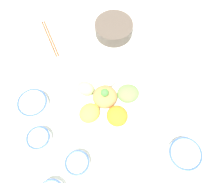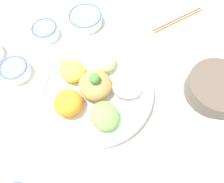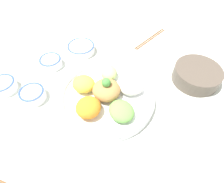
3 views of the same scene
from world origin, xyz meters
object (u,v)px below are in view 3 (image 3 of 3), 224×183
Objects in this scene: rice_bowl_plain at (51,62)px; chopsticks_pair_far at (150,38)px; serving_spoon_main at (195,154)px; rice_bowl_blue at (3,85)px; side_serving_bowl at (197,74)px; sauce_bowl_dark at (33,94)px; sauce_bowl_far at (81,48)px; salad_platter at (107,95)px.

rice_bowl_plain is 0.46m from chopsticks_pair_far.
rice_bowl_plain is at bearing -154.89° from serving_spoon_main.
side_serving_bowl is at bearing 148.55° from rice_bowl_blue.
sauce_bowl_dark is 0.29m from sauce_bowl_far.
sauce_bowl_far is at bearing -28.89° from chopsticks_pair_far.
sauce_bowl_far is at bearing -101.45° from salad_platter.
rice_bowl_plain reaches higher than serving_spoon_main.
sauce_bowl_dark is (0.21, -0.15, -0.00)m from salad_platter.
side_serving_bowl reaches higher than sauce_bowl_dark.
salad_platter is at bearing 15.31° from chopsticks_pair_far.
rice_bowl_blue is (0.28, -0.25, -0.00)m from salad_platter.
serving_spoon_main is (-0.37, 0.56, -0.02)m from rice_bowl_blue.
sauce_bowl_dark is at bearing 45.11° from rice_bowl_plain.
salad_platter is 3.88× the size of rice_bowl_plain.
side_serving_bowl is at bearing 71.80° from chopsticks_pair_far.
rice_bowl_blue is 0.67m from serving_spoon_main.
sauce_bowl_far is 0.59m from serving_spoon_main.
chopsticks_pair_far is at bearing 167.90° from rice_bowl_plain.
rice_bowl_blue and sauce_bowl_dark have the same top height.
serving_spoon_main is (-0.10, 0.31, -0.02)m from salad_platter.
sauce_bowl_dark is 0.66× the size of serving_spoon_main.
chopsticks_pair_far is 0.55m from serving_spoon_main.
rice_bowl_blue reaches higher than rice_bowl_plain.
rice_bowl_blue is 0.19m from rice_bowl_plain.
salad_platter is 0.41m from chopsticks_pair_far.
serving_spoon_main is at bearing 107.61° from rice_bowl_plain.
salad_platter is at bearing -19.50° from side_serving_bowl.
sauce_bowl_dark is 0.55m from serving_spoon_main.
side_serving_bowl is (-0.33, 0.12, 0.01)m from salad_platter.
sauce_bowl_far is 0.54× the size of chopsticks_pair_far.
side_serving_bowl is 0.80× the size of chopsticks_pair_far.
serving_spoon_main is at bearing 50.44° from chopsticks_pair_far.
sauce_bowl_far is (-0.14, -0.01, -0.00)m from rice_bowl_plain.
chopsticks_pair_far is 1.65× the size of serving_spoon_main.
rice_bowl_plain is 0.66× the size of serving_spoon_main.
rice_bowl_plain is 0.14m from sauce_bowl_far.
sauce_bowl_dark is at bearing -36.59° from salad_platter.
sauce_bowl_dark is 1.00× the size of rice_bowl_plain.
salad_platter is 0.38m from rice_bowl_blue.
rice_bowl_blue is at bearing 5.81° from rice_bowl_plain.
side_serving_bowl is 0.30m from chopsticks_pair_far.
rice_bowl_blue is 0.34m from sauce_bowl_far.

